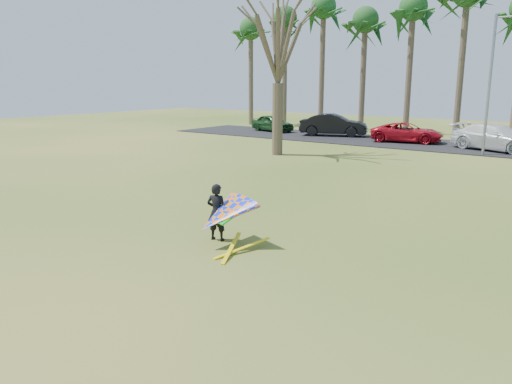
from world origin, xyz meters
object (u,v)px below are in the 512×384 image
Objects in this scene: car_0 at (272,123)px; car_2 at (407,133)px; car_3 at (496,138)px; kite_flyer at (223,215)px; bare_tree_left at (278,34)px; streetlight at (493,78)px; car_1 at (334,125)px.

car_0 reaches higher than car_2.
car_3 is 2.33× the size of kite_flyer.
streetlight is at bearing 34.57° from bare_tree_left.
streetlight is at bearing -128.98° from car_2.
car_2 is 2.05× the size of kite_flyer.
bare_tree_left is 1.86× the size of car_1.
bare_tree_left reaches higher than streetlight.
streetlight is (10.16, 7.00, -2.45)m from bare_tree_left.
car_1 is at bearing 102.34° from car_3.
car_1 is (5.95, -0.13, 0.16)m from car_0.
kite_flyer is at bearing 178.53° from car_2.
streetlight reaches higher than car_1.
car_2 is 0.88× the size of car_3.
car_3 is at bearing 85.29° from kite_flyer.
streetlight is 1.53× the size of car_1.
car_3 is (6.02, -0.97, 0.13)m from car_2.
car_0 is 12.14m from car_2.
car_2 is at bearing 100.74° from car_3.
car_1 is 0.94× the size of car_3.
car_0 is 0.79× the size of car_1.
car_2 is 25.36m from kite_flyer.
car_0 is at bearing 68.57° from car_1.
kite_flyer is at bearing -95.02° from streetlight.
bare_tree_left is at bearing 119.08° from kite_flyer.
bare_tree_left is 2.35× the size of car_0.
bare_tree_left is at bearing 146.98° from car_2.
kite_flyer is (8.24, -14.82, -6.07)m from bare_tree_left.
car_3 is (0.07, 2.24, -3.60)m from streetlight.
bare_tree_left is 1.98× the size of car_2.
bare_tree_left is 1.74× the size of car_3.
car_2 is (6.16, -0.64, -0.18)m from car_1.
streetlight is 13.20m from car_1.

